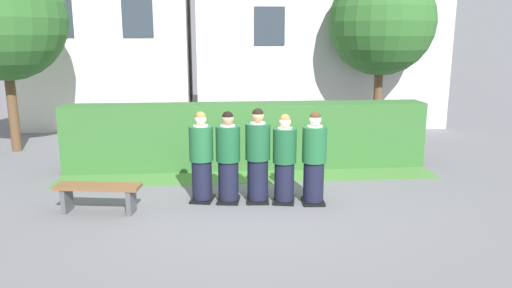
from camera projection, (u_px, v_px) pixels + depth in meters
name	position (u px, v px, depth m)	size (l,w,h in m)	color
ground_plane	(256.00, 201.00, 8.58)	(60.00, 60.00, 0.00)	slate
student_front_row_0	(201.00, 159.00, 8.46)	(0.46, 0.53, 1.61)	black
student_front_row_1	(228.00, 159.00, 8.41)	(0.44, 0.54, 1.62)	black
student_front_row_2	(258.00, 158.00, 8.43)	(0.44, 0.51, 1.67)	black
student_front_row_3	(284.00, 161.00, 8.39)	(0.45, 0.54, 1.58)	black
student_front_row_4	(314.00, 160.00, 8.34)	(0.42, 0.52, 1.63)	black
hedge	(247.00, 136.00, 10.67)	(7.90, 0.70, 1.44)	#33662D
school_building_main	(110.00, 14.00, 15.76)	(5.42, 3.81, 7.00)	silver
school_building_annex	(316.00, 7.00, 15.99)	(8.30, 4.03, 7.46)	silver
oak_tree_left	(3.00, 19.00, 11.65)	(3.01, 3.01, 4.80)	brown
oak_tree_right	(382.00, 22.00, 13.51)	(2.98, 2.98, 4.76)	brown
wooden_bench	(98.00, 192.00, 7.97)	(1.44, 0.58, 0.48)	brown
lawn_strip	(250.00, 177.00, 10.05)	(7.90, 0.90, 0.01)	#477A38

